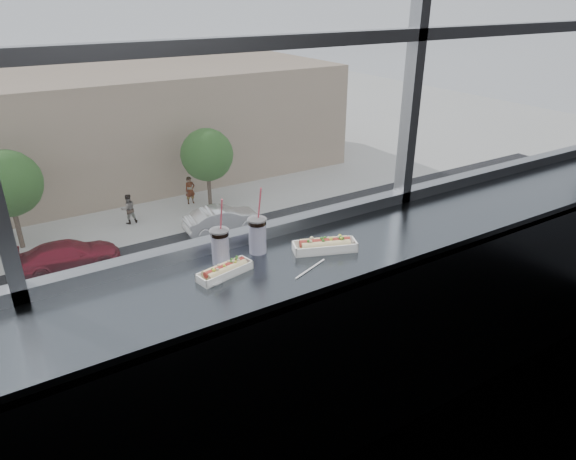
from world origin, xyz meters
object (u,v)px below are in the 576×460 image
soda_cup_right (257,234)px  pedestrian_c (128,206)px  hotdog_tray_right (325,245)px  tree_right (207,155)px  hotdog_tray_left (225,270)px  pedestrian_d (190,188)px  car_far_b (68,251)px  car_near_d (200,299)px  car_near_e (326,260)px  soda_cup_left (220,245)px  tree_center (7,184)px  car_far_c (222,215)px  wrapper (215,282)px  car_near_c (41,349)px  loose_straw (310,269)px

soda_cup_right → pedestrian_c: bearing=78.0°
hotdog_tray_right → tree_right: bearing=89.5°
hotdog_tray_left → pedestrian_d: hotdog_tray_left is taller
car_far_b → car_near_d: (3.94, -8.00, 0.11)m
car_near_e → tree_right: size_ratio=1.24×
soda_cup_left → tree_center: soda_cup_left is taller
car_far_c → hotdog_tray_left: bearing=159.3°
pedestrian_c → tree_center: bearing=1.0°
wrapper → car_far_c: size_ratio=0.01×
car_near_c → car_near_e: car_near_e is taller
hotdog_tray_right → soda_cup_left: (-0.46, 0.14, 0.06)m
soda_cup_left → loose_straw: size_ratio=1.46×
car_far_c → car_near_e: size_ratio=0.92×
pedestrian_c → car_near_e: bearing=117.5°
car_near_c → car_far_c: bearing=-58.1°
soda_cup_right → pedestrian_d: 33.05m
car_near_d → loose_straw: bearing=162.5°
soda_cup_left → pedestrian_d: size_ratio=0.14×
car_far_c → car_near_d: (-4.79, -8.00, 0.08)m
loose_straw → pedestrian_d: (10.40, 29.60, -10.92)m
wrapper → car_near_c: (-0.40, 16.29, -11.02)m
car_far_c → car_near_c: bearing=128.7°
car_far_c → car_near_c: (-11.14, -8.00, 0.02)m
hotdog_tray_right → wrapper: hotdog_tray_right is taller
hotdog_tray_left → pedestrian_c: bearing=65.4°
hotdog_tray_left → tree_center: bearing=77.7°
wrapper → car_far_c: (10.74, 24.29, -11.04)m
car_near_c → soda_cup_left: bearing=178.0°
loose_straw → soda_cup_left: bearing=118.9°
car_near_d → pedestrian_c: size_ratio=2.85×
car_near_e → car_near_c: bearing=91.5°
hotdog_tray_right → car_near_e: (12.06, 16.28, -10.97)m
soda_cup_right → loose_straw: 0.30m
car_near_d → tree_right: size_ratio=1.22×
hotdog_tray_right → pedestrian_d: 33.08m
loose_straw → car_far_b: (1.61, 24.40, -11.07)m
hotdog_tray_left → car_far_c: (10.67, 24.25, -11.06)m
hotdog_tray_left → tree_right: 31.71m
soda_cup_right → wrapper: bearing=-151.1°
car_near_c → car_near_d: 6.35m
car_near_d → pedestrian_c: pedestrian_c is taller
car_near_d → car_near_c: bearing=91.3°
soda_cup_right → car_far_b: (1.72, 24.13, -11.16)m
car_far_b → tree_right: tree_right is taller
soda_cup_right → tree_right: (11.42, 28.13, -8.57)m
soda_cup_left → soda_cup_right: bearing=2.2°
car_near_e → tree_right: (-0.91, 12.00, 2.46)m
loose_straw → car_far_c: 28.70m
tree_right → car_near_e: bearing=-85.7°
soda_cup_left → car_far_b: size_ratio=0.05×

